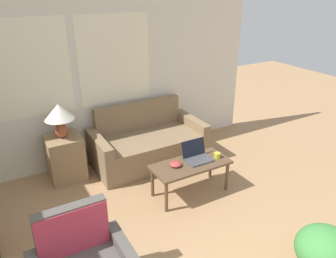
# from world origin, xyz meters

# --- Properties ---
(wall_back) EXTENTS (5.82, 0.06, 2.60)m
(wall_back) POSITION_xyz_m (-0.00, 4.19, 1.31)
(wall_back) COLOR silver
(wall_back) RESTS_ON ground_plane
(couch) EXTENTS (1.71, 0.87, 0.88)m
(couch) POSITION_xyz_m (0.81, 3.74, 0.27)
(couch) COLOR #846B4C
(couch) RESTS_ON ground_plane
(side_table) EXTENTS (0.48, 0.48, 0.64)m
(side_table) POSITION_xyz_m (-0.42, 3.84, 0.32)
(side_table) COLOR #937551
(side_table) RESTS_ON ground_plane
(table_lamp) EXTENTS (0.40, 0.40, 0.48)m
(table_lamp) POSITION_xyz_m (-0.42, 3.84, 0.97)
(table_lamp) COLOR brown
(table_lamp) RESTS_ON side_table
(coffee_table) EXTENTS (1.03, 0.47, 0.45)m
(coffee_table) POSITION_xyz_m (0.91, 2.64, 0.40)
(coffee_table) COLOR brown
(coffee_table) RESTS_ON ground_plane
(laptop) EXTENTS (0.35, 0.29, 0.24)m
(laptop) POSITION_xyz_m (1.04, 2.70, 0.51)
(laptop) COLOR #47474C
(laptop) RESTS_ON coffee_table
(cup_navy) EXTENTS (0.09, 0.09, 0.07)m
(cup_navy) POSITION_xyz_m (1.30, 2.60, 0.49)
(cup_navy) COLOR gold
(cup_navy) RESTS_ON coffee_table
(snack_bowl) EXTENTS (0.15, 0.15, 0.06)m
(snack_bowl) POSITION_xyz_m (0.70, 2.68, 0.48)
(snack_bowl) COLOR #B23D38
(snack_bowl) RESTS_ON coffee_table
(potted_plant) EXTENTS (0.53, 0.53, 0.64)m
(potted_plant) POSITION_xyz_m (1.12, 0.81, 0.39)
(potted_plant) COLOR #BCB2A3
(potted_plant) RESTS_ON ground_plane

